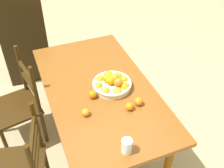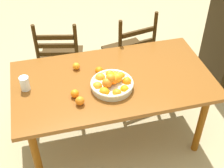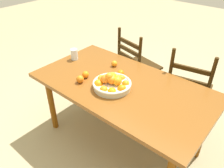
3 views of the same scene
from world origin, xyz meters
name	(u,v)px [view 2 (image 2 of 3)]	position (x,y,z in m)	size (l,w,h in m)	color
ground_plane	(113,136)	(0.00, 0.00, 0.00)	(12.00, 12.00, 0.00)	tan
dining_table	(113,86)	(0.00, 0.00, 0.65)	(1.64, 0.89, 0.72)	brown
chair_near_window	(61,59)	(-0.36, 0.76, 0.45)	(0.52, 0.52, 0.94)	#2F1D07
chair_by_cabinet	(130,54)	(0.37, 0.70, 0.43)	(0.51, 0.51, 0.95)	#2F1D07
fruit_bowl	(112,83)	(-0.04, -0.11, 0.77)	(0.34, 0.34, 0.15)	beige
orange_loose_0	(75,94)	(-0.34, -0.14, 0.76)	(0.06, 0.06, 0.06)	orange
orange_loose_1	(76,66)	(-0.27, 0.21, 0.75)	(0.06, 0.06, 0.06)	orange
orange_loose_2	(99,71)	(-0.10, 0.09, 0.76)	(0.07, 0.07, 0.07)	orange
orange_loose_3	(80,101)	(-0.31, -0.23, 0.76)	(0.07, 0.07, 0.07)	orange
drinking_glass	(25,83)	(-0.70, 0.05, 0.78)	(0.07, 0.07, 0.12)	silver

